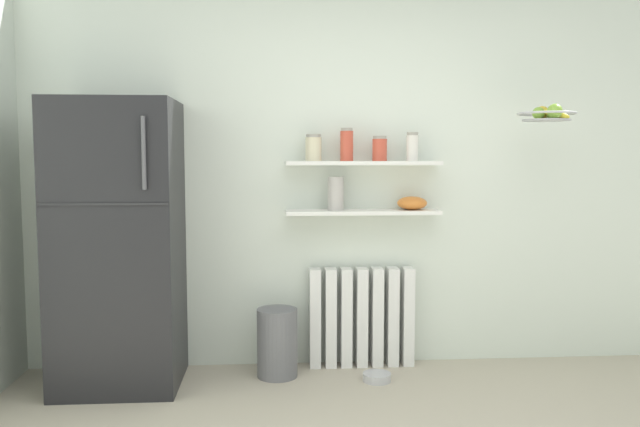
# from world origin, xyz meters

# --- Properties ---
(back_wall) EXTENTS (7.04, 0.10, 2.60)m
(back_wall) POSITION_xyz_m (0.00, 2.05, 1.30)
(back_wall) COLOR silver
(back_wall) RESTS_ON ground_plane
(refrigerator) EXTENTS (0.72, 0.68, 1.73)m
(refrigerator) POSITION_xyz_m (-1.52, 1.68, 0.86)
(refrigerator) COLOR black
(refrigerator) RESTS_ON ground_plane
(radiator) EXTENTS (0.69, 0.12, 0.66)m
(radiator) POSITION_xyz_m (-0.01, 1.92, 0.33)
(radiator) COLOR white
(radiator) RESTS_ON ground_plane
(wall_shelf_lower) EXTENTS (1.00, 0.22, 0.02)m
(wall_shelf_lower) POSITION_xyz_m (-0.01, 1.89, 1.03)
(wall_shelf_lower) COLOR white
(wall_shelf_upper) EXTENTS (1.00, 0.22, 0.02)m
(wall_shelf_upper) POSITION_xyz_m (-0.01, 1.89, 1.35)
(wall_shelf_upper) COLOR white
(storage_jar_0) EXTENTS (0.10, 0.10, 0.17)m
(storage_jar_0) POSITION_xyz_m (-0.33, 1.89, 1.45)
(storage_jar_0) COLOR beige
(storage_jar_0) RESTS_ON wall_shelf_upper
(storage_jar_1) EXTENTS (0.08, 0.08, 0.21)m
(storage_jar_1) POSITION_xyz_m (-0.11, 1.89, 1.47)
(storage_jar_1) COLOR #C64C38
(storage_jar_1) RESTS_ON wall_shelf_upper
(storage_jar_2) EXTENTS (0.10, 0.10, 0.16)m
(storage_jar_2) POSITION_xyz_m (0.10, 1.89, 1.44)
(storage_jar_2) COLOR #C64C38
(storage_jar_2) RESTS_ON wall_shelf_upper
(storage_jar_3) EXTENTS (0.08, 0.08, 0.19)m
(storage_jar_3) POSITION_xyz_m (0.32, 1.89, 1.45)
(storage_jar_3) COLOR silver
(storage_jar_3) RESTS_ON wall_shelf_upper
(vase) EXTENTS (0.10, 0.10, 0.22)m
(vase) POSITION_xyz_m (-0.18, 1.89, 1.15)
(vase) COLOR #B2ADA8
(vase) RESTS_ON wall_shelf_lower
(shelf_bowl) EXTENTS (0.19, 0.19, 0.09)m
(shelf_bowl) POSITION_xyz_m (0.32, 1.89, 1.09)
(shelf_bowl) COLOR orange
(shelf_bowl) RESTS_ON wall_shelf_lower
(trash_bin) EXTENTS (0.25, 0.25, 0.43)m
(trash_bin) POSITION_xyz_m (-0.57, 1.75, 0.22)
(trash_bin) COLOR slate
(trash_bin) RESTS_ON ground_plane
(pet_food_bowl) EXTENTS (0.18, 0.18, 0.05)m
(pet_food_bowl) POSITION_xyz_m (0.05, 1.61, 0.03)
(pet_food_bowl) COLOR #B7B7BC
(pet_food_bowl) RESTS_ON ground_plane
(hanging_fruit_basket) EXTENTS (0.35, 0.35, 0.10)m
(hanging_fruit_basket) POSITION_xyz_m (1.09, 1.62, 1.65)
(hanging_fruit_basket) COLOR #B2B2B7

